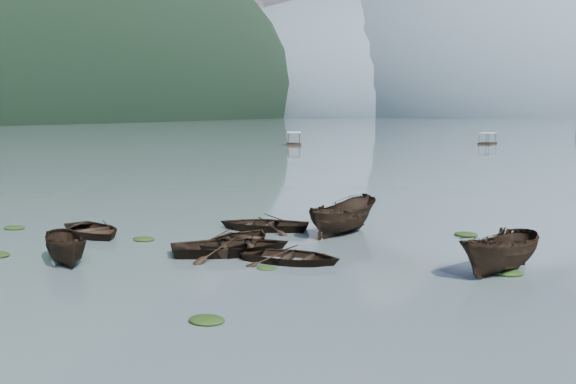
% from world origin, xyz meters
% --- Properties ---
extents(ground_plane, '(2400.00, 2400.00, 0.00)m').
position_xyz_m(ground_plane, '(0.00, 0.00, 0.00)').
color(ground_plane, '#49585C').
extents(haze_mtn_a, '(520.00, 520.00, 280.00)m').
position_xyz_m(haze_mtn_a, '(-260.00, 900.00, 0.00)').
color(haze_mtn_a, '#475666').
rests_on(haze_mtn_a, ground).
extents(haze_mtn_b, '(520.00, 520.00, 340.00)m').
position_xyz_m(haze_mtn_b, '(-60.00, 900.00, 0.00)').
color(haze_mtn_b, '#475666').
rests_on(haze_mtn_b, ground).
extents(rowboat_1, '(6.13, 5.77, 1.03)m').
position_xyz_m(rowboat_1, '(-0.34, 6.42, 0.00)').
color(rowboat_1, black).
rests_on(rowboat_1, ground).
extents(rowboat_2, '(3.77, 3.51, 1.45)m').
position_xyz_m(rowboat_2, '(-5.65, 2.55, 0.00)').
color(rowboat_2, black).
rests_on(rowboat_2, ground).
extents(rowboat_3, '(3.48, 4.70, 0.94)m').
position_xyz_m(rowboat_3, '(-0.72, 8.02, 0.00)').
color(rowboat_3, black).
rests_on(rowboat_3, ground).
extents(rowboat_4, '(4.03, 2.90, 0.83)m').
position_xyz_m(rowboat_4, '(2.58, 5.93, 0.00)').
color(rowboat_4, black).
rests_on(rowboat_4, ground).
extents(rowboat_5, '(3.52, 4.91, 1.78)m').
position_xyz_m(rowboat_5, '(10.39, 7.18, 0.00)').
color(rowboat_5, black).
rests_on(rowboat_5, ground).
extents(rowboat_6, '(5.40, 4.92, 0.92)m').
position_xyz_m(rowboat_6, '(-8.42, 7.54, 0.00)').
color(rowboat_6, black).
rests_on(rowboat_6, ground).
extents(rowboat_7, '(5.04, 3.97, 0.94)m').
position_xyz_m(rowboat_7, '(-1.39, 12.08, 0.00)').
color(rowboat_7, black).
rests_on(rowboat_7, ground).
extents(rowboat_8, '(3.16, 5.36, 1.94)m').
position_xyz_m(rowboat_8, '(2.69, 12.53, 0.00)').
color(rowboat_8, black).
rests_on(rowboat_8, ground).
extents(weed_clump_1, '(1.06, 0.84, 0.23)m').
position_xyz_m(weed_clump_1, '(-5.43, 7.47, 0.00)').
color(weed_clump_1, black).
rests_on(weed_clump_1, ground).
extents(weed_clump_2, '(1.08, 0.86, 0.23)m').
position_xyz_m(weed_clump_2, '(3.01, -1.76, 0.00)').
color(weed_clump_2, black).
rests_on(weed_clump_2, ground).
extents(weed_clump_3, '(0.78, 0.66, 0.17)m').
position_xyz_m(weed_clump_3, '(2.09, 4.60, 0.00)').
color(weed_clump_3, black).
rests_on(weed_clump_3, ground).
extents(weed_clump_4, '(1.23, 0.98, 0.25)m').
position_xyz_m(weed_clump_4, '(10.60, 7.13, 0.00)').
color(weed_clump_4, black).
rests_on(weed_clump_4, ground).
extents(weed_clump_5, '(1.11, 0.89, 0.23)m').
position_xyz_m(weed_clump_5, '(-13.30, 7.51, 0.00)').
color(weed_clump_5, black).
rests_on(weed_clump_5, ground).
extents(weed_clump_6, '(0.96, 0.80, 0.20)m').
position_xyz_m(weed_clump_6, '(-1.28, 10.19, 0.00)').
color(weed_clump_6, black).
rests_on(weed_clump_6, ground).
extents(weed_clump_7, '(1.12, 0.89, 0.24)m').
position_xyz_m(weed_clump_7, '(8.38, 14.21, 0.00)').
color(weed_clump_7, black).
rests_on(weed_clump_7, ground).
extents(pontoon_left, '(4.60, 6.51, 2.30)m').
position_xyz_m(pontoon_left, '(-30.52, 91.25, 0.00)').
color(pontoon_left, black).
rests_on(pontoon_left, ground).
extents(pontoon_centre, '(3.19, 5.69, 2.06)m').
position_xyz_m(pontoon_centre, '(1.75, 108.65, 0.00)').
color(pontoon_centre, black).
rests_on(pontoon_centre, ground).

